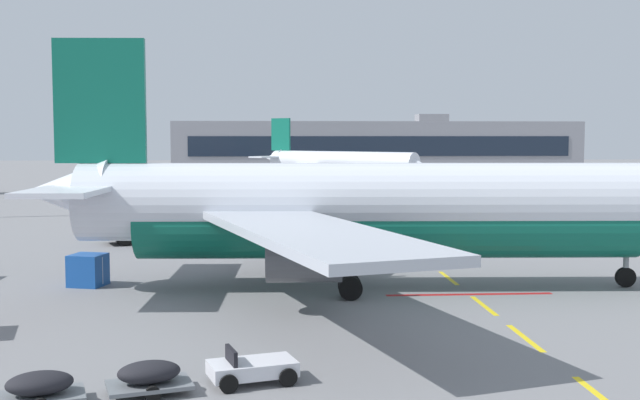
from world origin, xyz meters
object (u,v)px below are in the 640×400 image
at_px(fuel_service_truck, 157,219).
at_px(airliner_far_center, 338,164).
at_px(uld_cargo_container, 88,270).
at_px(airliner_foreground, 376,209).
at_px(baggage_train, 150,376).

bearing_deg(fuel_service_truck, airliner_far_center, 73.38).
height_order(fuel_service_truck, uld_cargo_container, fuel_service_truck).
distance_m(airliner_far_center, fuel_service_truck, 64.86).
bearing_deg(uld_cargo_container, fuel_service_truck, 86.02).
distance_m(airliner_foreground, baggage_train, 18.26).
bearing_deg(baggage_train, airliner_far_center, 81.63).
relative_size(airliner_foreground, airliner_far_center, 1.35).
bearing_deg(airliner_foreground, baggage_train, -119.21).
height_order(airliner_foreground, uld_cargo_container, airliner_foreground).
height_order(airliner_foreground, fuel_service_truck, airliner_foreground).
bearing_deg(baggage_train, uld_cargo_container, 108.07).
xyz_separation_m(airliner_foreground, uld_cargo_container, (-14.35, 1.51, -3.15)).
distance_m(airliner_foreground, fuel_service_truck, 22.53).
relative_size(fuel_service_truck, uld_cargo_container, 3.76).
height_order(airliner_foreground, airliner_far_center, airliner_foreground).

